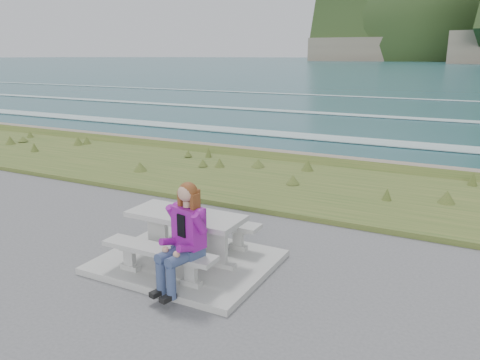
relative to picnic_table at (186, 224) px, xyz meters
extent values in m
cube|color=gray|center=(0.00, 0.00, -0.63)|extent=(2.60, 2.10, 0.10)
cube|color=gray|center=(-0.54, 0.00, -0.54)|extent=(0.62, 0.12, 0.08)
cube|color=gray|center=(-0.54, 0.00, -0.25)|extent=(0.34, 0.09, 0.51)
cube|color=gray|center=(-0.54, 0.00, 0.05)|extent=(0.62, 0.12, 0.08)
cube|color=gray|center=(0.54, 0.00, -0.54)|extent=(0.62, 0.12, 0.08)
cube|color=gray|center=(0.54, 0.00, -0.25)|extent=(0.34, 0.09, 0.51)
cube|color=gray|center=(0.54, 0.00, 0.05)|extent=(0.62, 0.12, 0.08)
cube|color=gray|center=(0.00, 0.00, 0.13)|extent=(1.80, 0.75, 0.08)
cube|color=gray|center=(-0.54, -0.70, -0.54)|extent=(0.30, 0.12, 0.08)
cube|color=gray|center=(-0.54, -0.70, -0.39)|extent=(0.17, 0.09, 0.22)
cube|color=gray|center=(-0.54, -0.70, -0.24)|extent=(0.30, 0.12, 0.08)
cube|color=gray|center=(0.54, -0.70, -0.54)|extent=(0.30, 0.12, 0.08)
cube|color=gray|center=(0.54, -0.70, -0.39)|extent=(0.17, 0.09, 0.22)
cube|color=gray|center=(0.54, -0.70, -0.24)|extent=(0.30, 0.12, 0.08)
cube|color=gray|center=(0.00, -0.70, -0.17)|extent=(1.80, 0.35, 0.07)
cube|color=gray|center=(-0.54, 0.70, -0.54)|extent=(0.30, 0.12, 0.08)
cube|color=gray|center=(-0.54, 0.70, -0.39)|extent=(0.17, 0.09, 0.22)
cube|color=gray|center=(-0.54, 0.70, -0.24)|extent=(0.30, 0.12, 0.08)
cube|color=gray|center=(0.54, 0.70, -0.54)|extent=(0.30, 0.12, 0.08)
cube|color=gray|center=(0.54, 0.70, -0.39)|extent=(0.17, 0.09, 0.22)
cube|color=gray|center=(0.54, 0.70, -0.24)|extent=(0.30, 0.12, 0.08)
cube|color=gray|center=(0.00, 0.70, -0.17)|extent=(1.80, 0.35, 0.07)
cube|color=#30501E|center=(0.00, 5.00, -0.68)|extent=(160.00, 4.50, 0.22)
cube|color=#6D5F52|center=(0.00, 7.90, -0.68)|extent=(160.00, 0.80, 2.20)
cube|color=silver|center=(0.00, 14.00, -2.42)|extent=(220.00, 3.00, 0.06)
cube|color=silver|center=(0.00, 22.00, -2.42)|extent=(220.00, 2.00, 0.06)
cube|color=silver|center=(0.00, 34.00, -2.42)|extent=(220.00, 1.40, 0.06)
cube|color=silver|center=(0.00, 52.00, -2.42)|extent=(220.00, 1.00, 0.06)
cube|color=#6D5F52|center=(-40.00, 440.00, 6.52)|extent=(201.55, 149.04, 18.00)
ellipsoid|color=black|center=(-40.00, 440.00, 9.52)|extent=(211.86, 162.91, 130.96)
cube|color=navy|center=(0.45, -0.92, -0.30)|extent=(0.55, 0.81, 0.57)
cube|color=#86138B|center=(0.51, -0.68, 0.27)|extent=(0.48, 0.34, 0.56)
sphere|color=tan|center=(0.51, -0.70, 0.75)|extent=(0.24, 0.24, 0.24)
sphere|color=#5B2314|center=(0.51, -0.67, 0.76)|extent=(0.26, 0.26, 0.26)
camera|label=1|loc=(3.84, -5.61, 2.51)|focal=35.00mm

